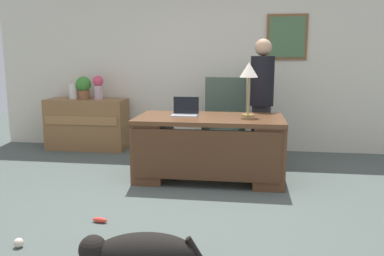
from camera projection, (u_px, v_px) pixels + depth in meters
ground_plane at (181, 204)px, 4.14m from camera, size 12.00×12.00×0.00m
back_wall at (208, 65)px, 6.42m from camera, size 7.00×0.16×2.70m
desk at (209, 146)px, 4.92m from camera, size 1.78×0.92×0.78m
credenza at (87, 124)px, 6.52m from camera, size 1.28×0.50×0.82m
armchair at (225, 124)px, 5.87m from camera, size 0.60×0.59×1.19m
person_standing at (262, 101)px, 5.52m from camera, size 0.32×0.32×1.74m
dog_lying at (139, 253)px, 2.80m from camera, size 0.88×0.42×0.30m
laptop at (185, 111)px, 4.99m from camera, size 0.32×0.22×0.22m
desk_lamp at (249, 73)px, 4.82m from camera, size 0.22×0.22×0.66m
vase_with_flowers at (98, 86)px, 6.38m from camera, size 0.17×0.17×0.37m
vase_empty at (74, 91)px, 6.46m from camera, size 0.14×0.14×0.24m
potted_plant at (84, 87)px, 6.42m from camera, size 0.24×0.24×0.36m
dog_toy_ball at (19, 243)px, 3.21m from camera, size 0.08×0.08×0.08m
dog_toy_bone at (100, 220)px, 3.68m from camera, size 0.15×0.07×0.05m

